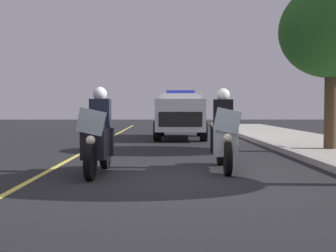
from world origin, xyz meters
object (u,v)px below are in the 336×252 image
object	(u,v)px
police_motorcycle_lead_left	(99,138)
police_suv	(181,113)
police_motorcycle_lead_right	(224,137)
tree_far_back	(332,31)

from	to	relation	value
police_motorcycle_lead_left	police_suv	world-z (taller)	police_suv
police_motorcycle_lead_right	police_suv	xyz separation A→B (m)	(-9.13, -0.58, 0.37)
police_motorcycle_lead_right	tree_far_back	bearing A→B (deg)	134.48
police_suv	tree_far_back	distance (m)	7.40
police_motorcycle_lead_left	police_suv	xyz separation A→B (m)	(-9.67, 1.97, 0.37)
police_suv	police_motorcycle_lead_right	bearing A→B (deg)	3.61
police_motorcycle_lead_left	tree_far_back	size ratio (longest dim) A/B	0.44
police_motorcycle_lead_left	police_motorcycle_lead_right	bearing A→B (deg)	101.98
police_motorcycle_lead_right	police_motorcycle_lead_left	bearing A→B (deg)	-78.02
police_motorcycle_lead_left	police_motorcycle_lead_right	distance (m)	2.60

